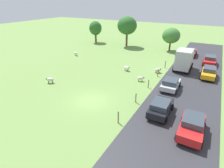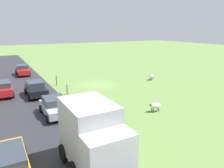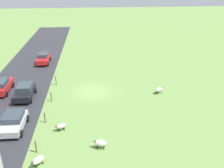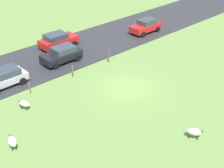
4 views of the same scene
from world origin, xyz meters
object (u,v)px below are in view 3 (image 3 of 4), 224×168
object	(u,v)px
sheep_4	(38,160)
car_1	(1,86)
car_6	(43,58)
sheep_3	(101,143)
sheep_0	(159,90)
sheep_2	(61,126)
car_4	(25,91)
car_3	(13,121)

from	to	relation	value
sheep_4	car_1	world-z (taller)	car_1
car_6	sheep_3	bearing A→B (deg)	110.63
car_1	car_6	world-z (taller)	car_1
sheep_0	car_6	distance (m)	20.14
sheep_2	sheep_4	world-z (taller)	sheep_4
car_6	car_4	bearing A→B (deg)	89.37
sheep_3	car_3	size ratio (longest dim) A/B	0.30
sheep_0	car_6	world-z (taller)	car_6
sheep_0	sheep_2	xyz separation A→B (m)	(11.15, 6.91, -0.05)
sheep_2	car_4	size ratio (longest dim) A/B	0.27
sheep_4	car_3	size ratio (longest dim) A/B	0.29
sheep_2	car_3	bearing A→B (deg)	-7.85
sheep_0	car_3	bearing A→B (deg)	21.99
sheep_0	car_1	world-z (taller)	car_1
car_3	car_4	bearing A→B (deg)	-86.10
car_1	car_3	distance (m)	8.97
sheep_3	car_4	xyz separation A→B (m)	(8.48, -9.93, 0.33)
sheep_3	car_3	distance (m)	8.79
car_3	sheep_2	bearing A→B (deg)	172.15
car_3	car_1	bearing A→B (deg)	-65.54
car_3	car_6	world-z (taller)	car_6
car_4	car_3	bearing A→B (deg)	93.90
sheep_0	sheep_3	xyz separation A→B (m)	(7.55, 9.82, 0.02)
sheep_4	car_3	world-z (taller)	car_3
car_1	car_6	distance (m)	11.03
car_1	car_6	xyz separation A→B (m)	(-3.41, -10.49, -0.02)
sheep_0	sheep_4	xyz separation A→B (m)	(12.42, 11.44, -0.03)
sheep_0	car_4	bearing A→B (deg)	-0.42
sheep_2	sheep_4	xyz separation A→B (m)	(1.27, 4.53, 0.02)
sheep_0	sheep_4	bearing A→B (deg)	42.66
sheep_3	car_4	world-z (taller)	car_4
sheep_4	car_6	distance (m)	24.06
sheep_0	car_1	distance (m)	19.41
car_4	sheep_3	bearing A→B (deg)	130.49
car_1	car_4	distance (m)	3.71
sheep_2	car_6	world-z (taller)	car_6
sheep_0	car_1	size ratio (longest dim) A/B	0.28
sheep_3	car_3	bearing A→B (deg)	-23.62
sheep_2	car_1	size ratio (longest dim) A/B	0.26
sheep_4	car_6	bearing A→B (deg)	-81.67
sheep_2	car_1	world-z (taller)	car_1
sheep_3	sheep_0	bearing A→B (deg)	-127.58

